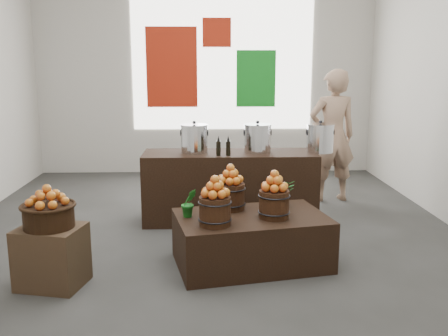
{
  "coord_description": "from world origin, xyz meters",
  "views": [
    {
      "loc": [
        -0.01,
        -5.56,
        1.96
      ],
      "look_at": [
        0.18,
        -0.4,
        0.88
      ],
      "focal_mm": 40.0,
      "sensor_mm": 36.0,
      "label": 1
    }
  ],
  "objects_px": {
    "display_table": "(251,240)",
    "stock_pot_right": "(320,139)",
    "stock_pot_center": "(257,139)",
    "counter": "(230,187)",
    "crate": "(52,256)",
    "wicker_basket": "(49,216)",
    "stock_pot_left": "(194,139)",
    "shopper": "(332,136)"
  },
  "relations": [
    {
      "from": "stock_pot_right",
      "to": "shopper",
      "type": "bearing_deg",
      "value": 67.06
    },
    {
      "from": "counter",
      "to": "shopper",
      "type": "xyz_separation_m",
      "value": [
        1.51,
        0.92,
        0.51
      ]
    },
    {
      "from": "display_table",
      "to": "stock_pot_center",
      "type": "distance_m",
      "value": 1.65
    },
    {
      "from": "counter",
      "to": "stock_pot_left",
      "type": "xyz_separation_m",
      "value": [
        -0.44,
        0.0,
        0.61
      ]
    },
    {
      "from": "display_table",
      "to": "shopper",
      "type": "bearing_deg",
      "value": 48.2
    },
    {
      "from": "display_table",
      "to": "stock_pot_right",
      "type": "distance_m",
      "value": 1.91
    },
    {
      "from": "display_table",
      "to": "stock_pot_right",
      "type": "bearing_deg",
      "value": 44.01
    },
    {
      "from": "stock_pot_left",
      "to": "stock_pot_right",
      "type": "relative_size",
      "value": 1.0
    },
    {
      "from": "stock_pot_center",
      "to": "wicker_basket",
      "type": "bearing_deg",
      "value": -137.5
    },
    {
      "from": "stock_pot_left",
      "to": "stock_pot_center",
      "type": "relative_size",
      "value": 1.0
    },
    {
      "from": "wicker_basket",
      "to": "stock_pot_right",
      "type": "relative_size",
      "value": 1.32
    },
    {
      "from": "stock_pot_center",
      "to": "stock_pot_right",
      "type": "bearing_deg",
      "value": -0.24
    },
    {
      "from": "counter",
      "to": "stock_pot_left",
      "type": "height_order",
      "value": "stock_pot_left"
    },
    {
      "from": "crate",
      "to": "stock_pot_right",
      "type": "xyz_separation_m",
      "value": [
        2.81,
        1.85,
        0.77
      ]
    },
    {
      "from": "counter",
      "to": "stock_pot_center",
      "type": "distance_m",
      "value": 0.7
    },
    {
      "from": "wicker_basket",
      "to": "stock_pot_left",
      "type": "bearing_deg",
      "value": 56.22
    },
    {
      "from": "display_table",
      "to": "counter",
      "type": "xyz_separation_m",
      "value": [
        -0.14,
        1.43,
        0.19
      ]
    },
    {
      "from": "display_table",
      "to": "counter",
      "type": "bearing_deg",
      "value": 84.14
    },
    {
      "from": "stock_pot_left",
      "to": "stock_pot_right",
      "type": "bearing_deg",
      "value": -0.24
    },
    {
      "from": "stock_pot_center",
      "to": "shopper",
      "type": "distance_m",
      "value": 1.49
    },
    {
      "from": "counter",
      "to": "display_table",
      "type": "bearing_deg",
      "value": -84.03
    },
    {
      "from": "stock_pot_left",
      "to": "shopper",
      "type": "xyz_separation_m",
      "value": [
        1.95,
        0.91,
        -0.1
      ]
    },
    {
      "from": "crate",
      "to": "display_table",
      "type": "distance_m",
      "value": 1.87
    },
    {
      "from": "crate",
      "to": "counter",
      "type": "xyz_separation_m",
      "value": [
        1.68,
        1.86,
        0.17
      ]
    },
    {
      "from": "display_table",
      "to": "stock_pot_left",
      "type": "bearing_deg",
      "value": 100.52
    },
    {
      "from": "counter",
      "to": "stock_pot_left",
      "type": "distance_m",
      "value": 0.75
    },
    {
      "from": "wicker_basket",
      "to": "display_table",
      "type": "relative_size",
      "value": 0.3
    },
    {
      "from": "stock_pot_right",
      "to": "shopper",
      "type": "height_order",
      "value": "shopper"
    },
    {
      "from": "crate",
      "to": "counter",
      "type": "height_order",
      "value": "counter"
    },
    {
      "from": "wicker_basket",
      "to": "stock_pot_left",
      "type": "distance_m",
      "value": 2.27
    },
    {
      "from": "crate",
      "to": "stock_pot_right",
      "type": "bearing_deg",
      "value": 33.42
    },
    {
      "from": "counter",
      "to": "stock_pot_right",
      "type": "height_order",
      "value": "stock_pot_right"
    },
    {
      "from": "crate",
      "to": "stock_pot_left",
      "type": "relative_size",
      "value": 1.65
    },
    {
      "from": "wicker_basket",
      "to": "stock_pot_left",
      "type": "height_order",
      "value": "stock_pot_left"
    },
    {
      "from": "crate",
      "to": "stock_pot_center",
      "type": "bearing_deg",
      "value": 42.5
    },
    {
      "from": "shopper",
      "to": "display_table",
      "type": "bearing_deg",
      "value": 52.22
    },
    {
      "from": "stock_pot_center",
      "to": "shopper",
      "type": "relative_size",
      "value": 0.18
    },
    {
      "from": "crate",
      "to": "wicker_basket",
      "type": "xyz_separation_m",
      "value": [
        0.0,
        0.0,
        0.37
      ]
    },
    {
      "from": "wicker_basket",
      "to": "stock_pot_right",
      "type": "bearing_deg",
      "value": 33.42
    },
    {
      "from": "stock_pot_center",
      "to": "counter",
      "type": "bearing_deg",
      "value": 179.76
    },
    {
      "from": "stock_pot_right",
      "to": "wicker_basket",
      "type": "bearing_deg",
      "value": -146.58
    },
    {
      "from": "crate",
      "to": "stock_pot_left",
      "type": "bearing_deg",
      "value": 56.22
    }
  ]
}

